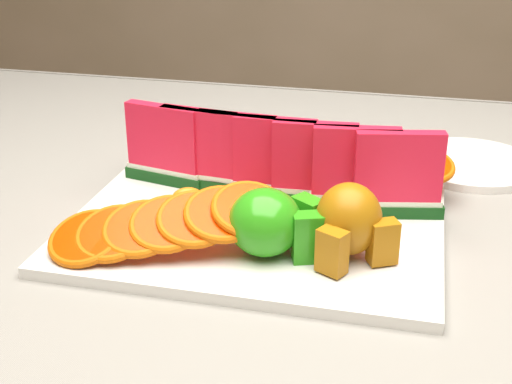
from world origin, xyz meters
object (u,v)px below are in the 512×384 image
object	(u,v)px
side_plate	(470,163)
fork	(171,144)
pear_cluster	(350,222)
platter	(256,227)
apple_cluster	(272,223)

from	to	relation	value
side_plate	fork	bearing A→B (deg)	-177.72
fork	pear_cluster	bearing A→B (deg)	-44.90
platter	pear_cluster	world-z (taller)	pear_cluster
pear_cluster	fork	world-z (taller)	pear_cluster
apple_cluster	pear_cluster	bearing A→B (deg)	7.02
apple_cluster	fork	world-z (taller)	apple_cluster
apple_cluster	pear_cluster	world-z (taller)	pear_cluster
pear_cluster	fork	size ratio (longest dim) A/B	0.49
apple_cluster	pear_cluster	size ratio (longest dim) A/B	1.17
platter	pear_cluster	size ratio (longest dim) A/B	4.39
apple_cluster	side_plate	distance (m)	0.38
apple_cluster	pear_cluster	xyz separation A→B (m)	(0.07, 0.01, 0.01)
pear_cluster	apple_cluster	bearing A→B (deg)	-172.98
apple_cluster	side_plate	size ratio (longest dim) A/B	0.55
apple_cluster	pear_cluster	distance (m)	0.08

